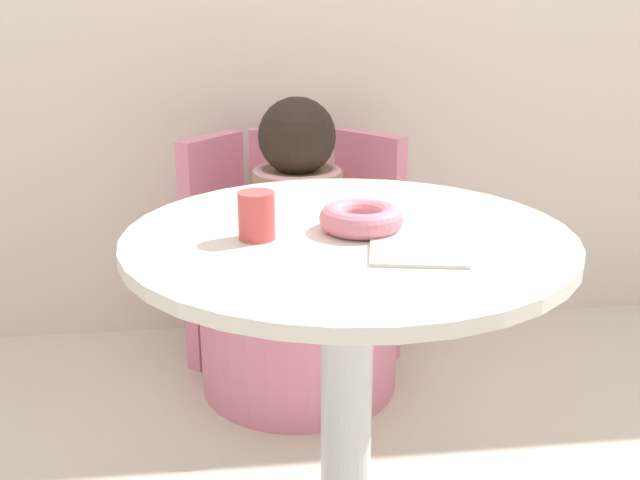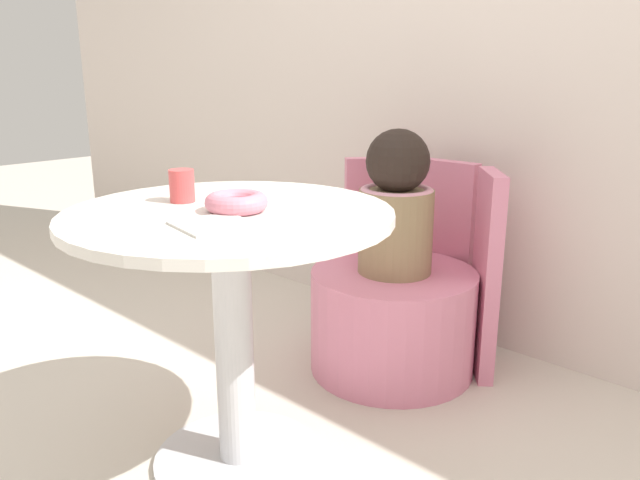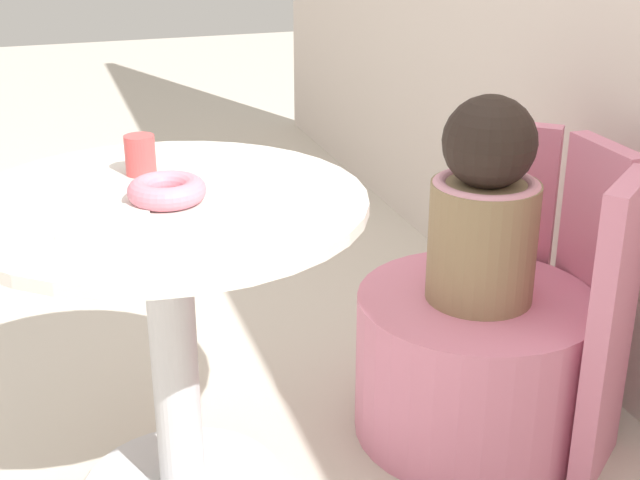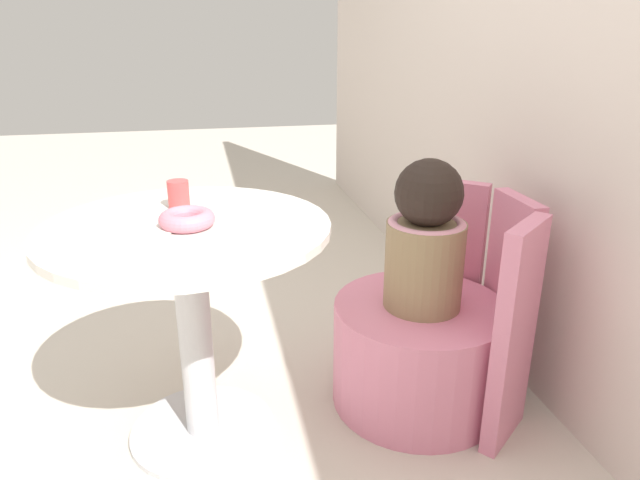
{
  "view_description": "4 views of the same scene",
  "coord_description": "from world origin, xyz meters",
  "px_view_note": "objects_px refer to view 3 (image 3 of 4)",
  "views": [
    {
      "loc": [
        -0.25,
        -1.29,
        1.1
      ],
      "look_at": [
        -0.07,
        0.28,
        0.58
      ],
      "focal_mm": 42.0,
      "sensor_mm": 36.0,
      "label": 1
    },
    {
      "loc": [
        1.11,
        -0.96,
        1.03
      ],
      "look_at": [
        -0.1,
        0.33,
        0.54
      ],
      "focal_mm": 35.0,
      "sensor_mm": 36.0,
      "label": 2
    },
    {
      "loc": [
        1.59,
        -0.26,
        1.28
      ],
      "look_at": [
        -0.03,
        0.27,
        0.58
      ],
      "focal_mm": 50.0,
      "sensor_mm": 36.0,
      "label": 3
    },
    {
      "loc": [
        1.48,
        0.01,
        1.2
      ],
      "look_at": [
        -0.12,
        0.35,
        0.59
      ],
      "focal_mm": 32.0,
      "sensor_mm": 36.0,
      "label": 4
    }
  ],
  "objects_px": {
    "tub_chair": "(473,364)",
    "child_figure": "(485,207)",
    "donut": "(167,191)",
    "round_table": "(169,286)",
    "cup": "(140,155)"
  },
  "relations": [
    {
      "from": "tub_chair",
      "to": "child_figure",
      "type": "relative_size",
      "value": 1.18
    },
    {
      "from": "donut",
      "to": "child_figure",
      "type": "bearing_deg",
      "value": 94.05
    },
    {
      "from": "round_table",
      "to": "donut",
      "type": "relative_size",
      "value": 5.31
    },
    {
      "from": "child_figure",
      "to": "round_table",
      "type": "bearing_deg",
      "value": -87.86
    },
    {
      "from": "round_table",
      "to": "tub_chair",
      "type": "xyz_separation_m",
      "value": [
        -0.03,
        0.72,
        -0.33
      ]
    },
    {
      "from": "tub_chair",
      "to": "donut",
      "type": "height_order",
      "value": "donut"
    },
    {
      "from": "round_table",
      "to": "child_figure",
      "type": "bearing_deg",
      "value": 92.14
    },
    {
      "from": "round_table",
      "to": "donut",
      "type": "height_order",
      "value": "donut"
    },
    {
      "from": "tub_chair",
      "to": "cup",
      "type": "height_order",
      "value": "cup"
    },
    {
      "from": "tub_chair",
      "to": "donut",
      "type": "bearing_deg",
      "value": -85.95
    },
    {
      "from": "cup",
      "to": "donut",
      "type": "bearing_deg",
      "value": 7.44
    },
    {
      "from": "tub_chair",
      "to": "cup",
      "type": "xyz_separation_m",
      "value": [
        -0.14,
        -0.74,
        0.56
      ]
    },
    {
      "from": "donut",
      "to": "cup",
      "type": "bearing_deg",
      "value": -172.56
    },
    {
      "from": "round_table",
      "to": "cup",
      "type": "bearing_deg",
      "value": -173.33
    },
    {
      "from": "tub_chair",
      "to": "donut",
      "type": "distance_m",
      "value": 0.9
    }
  ]
}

